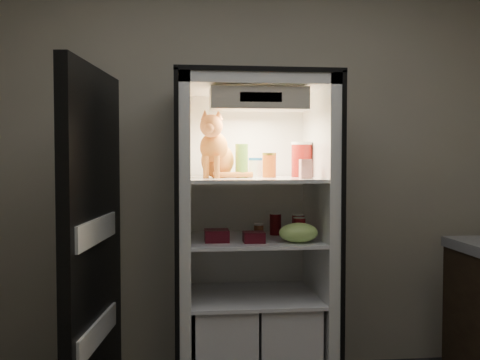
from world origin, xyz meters
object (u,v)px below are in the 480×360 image
object	(u,v)px
tabby_cat	(216,153)
berry_box_right	(254,237)
mayo_tub	(256,167)
pepper_jar	(302,159)
salsa_jar	(269,165)
cream_carton	(306,169)
refrigerator	(252,261)
parmesan_shaker	(242,161)
grape_bag	(298,233)
soda_can_c	(299,229)
condiment_jar	(259,231)
soda_can_b	(298,226)
berry_box_left	(217,236)
soda_can_a	(275,224)

from	to	relation	value
tabby_cat	berry_box_right	world-z (taller)	tabby_cat
mayo_tub	pepper_jar	distance (m)	0.28
salsa_jar	cream_carton	bearing A→B (deg)	-45.25
mayo_tub	salsa_jar	distance (m)	0.13
refrigerator	parmesan_shaker	xyz separation A→B (m)	(-0.07, -0.05, 0.60)
parmesan_shaker	grape_bag	world-z (taller)	parmesan_shaker
pepper_jar	soda_can_c	size ratio (longest dim) A/B	1.63
condiment_jar	salsa_jar	bearing A→B (deg)	-2.20
salsa_jar	pepper_jar	size ratio (longest dim) A/B	0.69
mayo_tub	salsa_jar	size ratio (longest dim) A/B	0.80
mayo_tub	soda_can_b	bearing A→B (deg)	-32.33
tabby_cat	soda_can_c	distance (m)	0.65
pepper_jar	soda_can_c	world-z (taller)	pepper_jar
mayo_tub	soda_can_c	bearing A→B (deg)	-46.20
grape_bag	tabby_cat	bearing A→B (deg)	152.74
mayo_tub	soda_can_c	size ratio (longest dim) A/B	0.90
salsa_jar	berry_box_right	bearing A→B (deg)	-122.78
soda_can_c	berry_box_left	xyz separation A→B (m)	(-0.47, -0.01, -0.03)
soda_can_b	soda_can_c	size ratio (longest dim) A/B	1.06
mayo_tub	soda_can_a	distance (m)	0.36
tabby_cat	parmesan_shaker	size ratio (longest dim) A/B	2.00
refrigerator	condiment_jar	world-z (taller)	refrigerator
cream_carton	soda_can_c	world-z (taller)	cream_carton
refrigerator	berry_box_right	size ratio (longest dim) A/B	16.37
salsa_jar	grape_bag	size ratio (longest dim) A/B	0.66
berry_box_right	cream_carton	bearing A→B (deg)	0.06
pepper_jar	soda_can_b	xyz separation A→B (m)	(-0.04, -0.11, -0.39)
refrigerator	cream_carton	size ratio (longest dim) A/B	17.60
soda_can_a	soda_can_b	xyz separation A→B (m)	(0.11, -0.13, 0.00)
refrigerator	grape_bag	bearing A→B (deg)	-48.21
pepper_jar	grape_bag	world-z (taller)	pepper_jar
cream_carton	berry_box_left	xyz separation A→B (m)	(-0.49, 0.04, -0.37)
mayo_tub	pepper_jar	xyz separation A→B (m)	(0.27, -0.04, 0.05)
grape_bag	parmesan_shaker	bearing A→B (deg)	145.80
tabby_cat	soda_can_a	xyz separation A→B (m)	(0.36, 0.07, -0.43)
salsa_jar	grape_bag	xyz separation A→B (m)	(0.13, -0.21, -0.37)
soda_can_a	berry_box_right	distance (m)	0.31
soda_can_a	soda_can_c	xyz separation A→B (m)	(0.10, -0.21, -0.00)
parmesan_shaker	cream_carton	distance (m)	0.38
parmesan_shaker	condiment_jar	bearing A→B (deg)	8.32
refrigerator	soda_can_b	distance (m)	0.35
salsa_jar	berry_box_left	bearing A→B (deg)	-157.29
refrigerator	soda_can_b	size ratio (longest dim) A/B	13.88
mayo_tub	grape_bag	xyz separation A→B (m)	(0.20, -0.32, -0.35)
parmesan_shaker	grape_bag	xyz separation A→B (m)	(0.29, -0.20, -0.39)
refrigerator	soda_can_a	world-z (taller)	refrigerator
parmesan_shaker	pepper_jar	world-z (taller)	pepper_jar
refrigerator	berry_box_right	world-z (taller)	refrigerator
parmesan_shaker	soda_can_a	world-z (taller)	parmesan_shaker
salsa_jar	pepper_jar	xyz separation A→B (m)	(0.21, 0.07, 0.03)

